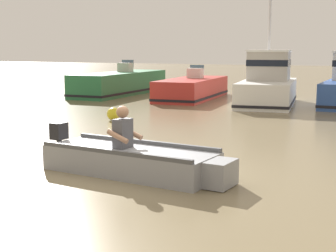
{
  "coord_description": "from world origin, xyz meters",
  "views": [
    {
      "loc": [
        4.48,
        -7.72,
        2.17
      ],
      "look_at": [
        0.17,
        1.82,
        0.55
      ],
      "focal_mm": 53.38,
      "sensor_mm": 36.0,
      "label": 1
    }
  ],
  "objects_px": {
    "moored_boat_white": "(268,84)",
    "mooring_buoy": "(113,114)",
    "rowboat_with_person": "(133,160)",
    "moored_boat_green": "(121,84)",
    "moored_boat_red": "(192,89)"
  },
  "relations": [
    {
      "from": "rowboat_with_person",
      "to": "moored_boat_white",
      "type": "xyz_separation_m",
      "value": [
        -0.41,
        11.9,
        0.55
      ]
    },
    {
      "from": "moored_boat_white",
      "to": "mooring_buoy",
      "type": "distance_m",
      "value": 7.16
    },
    {
      "from": "moored_boat_white",
      "to": "moored_boat_red",
      "type": "bearing_deg",
      "value": 164.36
    },
    {
      "from": "moored_boat_green",
      "to": "moored_boat_red",
      "type": "relative_size",
      "value": 1.23
    },
    {
      "from": "moored_boat_green",
      "to": "moored_boat_red",
      "type": "distance_m",
      "value": 4.02
    },
    {
      "from": "moored_boat_red",
      "to": "moored_boat_white",
      "type": "height_order",
      "value": "moored_boat_white"
    },
    {
      "from": "rowboat_with_person",
      "to": "moored_boat_red",
      "type": "bearing_deg",
      "value": 107.13
    },
    {
      "from": "moored_boat_red",
      "to": "moored_boat_green",
      "type": "bearing_deg",
      "value": 171.17
    },
    {
      "from": "moored_boat_green",
      "to": "mooring_buoy",
      "type": "bearing_deg",
      "value": -61.78
    },
    {
      "from": "moored_boat_white",
      "to": "mooring_buoy",
      "type": "xyz_separation_m",
      "value": [
        -3.27,
        -6.34,
        -0.6
      ]
    },
    {
      "from": "moored_boat_white",
      "to": "rowboat_with_person",
      "type": "bearing_deg",
      "value": -88.05
    },
    {
      "from": "moored_boat_white",
      "to": "mooring_buoy",
      "type": "bearing_deg",
      "value": -117.29
    },
    {
      "from": "moored_boat_green",
      "to": "moored_boat_white",
      "type": "height_order",
      "value": "moored_boat_white"
    },
    {
      "from": "moored_boat_white",
      "to": "mooring_buoy",
      "type": "relative_size",
      "value": 12.35
    },
    {
      "from": "rowboat_with_person",
      "to": "moored_boat_white",
      "type": "bearing_deg",
      "value": 91.95
    }
  ]
}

